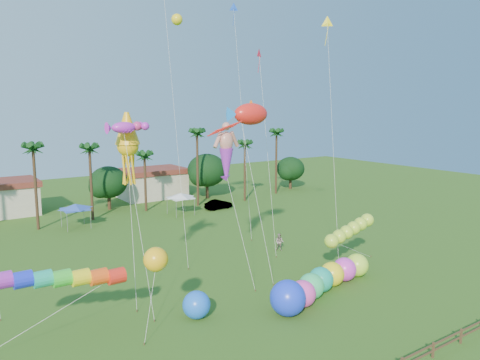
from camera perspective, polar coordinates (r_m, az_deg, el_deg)
ground at (r=33.33m, az=10.33°, el=-17.78°), size 160.00×160.00×0.00m
tree_line at (r=70.23m, az=-13.52°, el=0.02°), size 69.46×8.91×11.00m
buildings_row at (r=74.25m, az=-19.94°, el=-1.57°), size 35.00×7.00×4.00m
tent_row at (r=60.40m, az=-19.29°, el=-3.15°), size 31.00×4.00×0.60m
car_b at (r=68.62m, az=-2.64°, el=-2.99°), size 4.28×1.82×1.37m
spectator_b at (r=49.35m, az=4.85°, el=-7.55°), size 1.06×1.11×1.81m
caterpillar_inflatable at (r=38.52m, az=9.66°, el=-12.19°), size 12.77×5.14×2.61m
blue_ball at (r=34.44m, az=-5.33°, el=-14.92°), size 1.99×1.99×1.99m
rainbow_tube at (r=32.54m, az=-18.18°, el=-11.76°), size 10.44×2.23×4.19m
green_worm at (r=42.57m, az=11.10°, el=-7.32°), size 10.35×1.92×3.85m
orange_ball_kite at (r=31.39m, az=-10.23°, el=-9.51°), size 2.42×2.08×5.87m
merman_kite at (r=40.42m, az=-1.68°, el=2.96°), size 2.44×5.73×13.13m
fish_kite at (r=41.50m, az=1.35°, el=8.03°), size 5.34×5.71×15.31m
squid_kite at (r=37.65m, az=-13.52°, el=4.08°), size 2.65×5.37×14.60m
lobster_kite at (r=35.94m, az=-13.98°, el=6.20°), size 3.57×6.25×13.97m
delta_kite_red at (r=49.47m, az=2.40°, el=14.61°), size 1.79×5.03×20.79m
delta_kite_yellow at (r=46.93m, az=10.62°, el=17.85°), size 2.11×4.46×23.31m
delta_kite_blue at (r=55.52m, az=-0.71°, el=19.60°), size 1.23×4.75×26.38m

